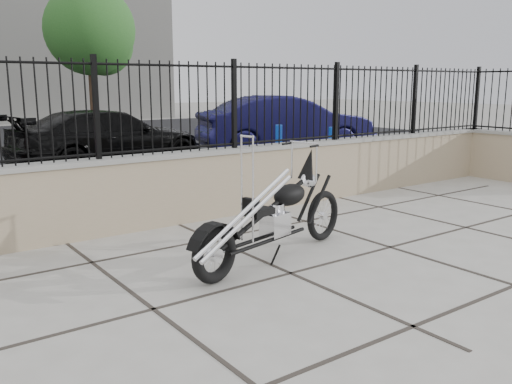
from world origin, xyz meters
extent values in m
plane|color=#99968E|center=(0.00, 0.00, 0.00)|extent=(90.00, 90.00, 0.00)
plane|color=black|center=(0.00, 12.50, 0.00)|extent=(30.00, 30.00, 0.00)
cube|color=gray|center=(0.00, 2.50, 0.48)|extent=(14.00, 0.36, 0.96)
cube|color=black|center=(0.00, 2.50, 1.56)|extent=(14.00, 0.08, 1.20)
imported|color=black|center=(1.20, 7.89, 0.65)|extent=(4.67, 2.41, 1.30)
imported|color=#100F38|center=(6.06, 7.56, 0.78)|extent=(5.00, 2.95, 1.56)
cylinder|color=#0B46AB|center=(3.16, 4.19, 0.55)|extent=(0.16, 0.16, 1.10)
cylinder|color=blue|center=(5.30, 4.99, 0.45)|extent=(0.12, 0.12, 0.90)
cylinder|color=#382619|center=(4.12, 17.03, 1.60)|extent=(0.32, 0.32, 3.20)
sphere|color=#33742B|center=(4.12, 17.03, 4.05)|extent=(3.41, 3.41, 3.41)
camera|label=1|loc=(-3.31, -3.97, 1.87)|focal=38.00mm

